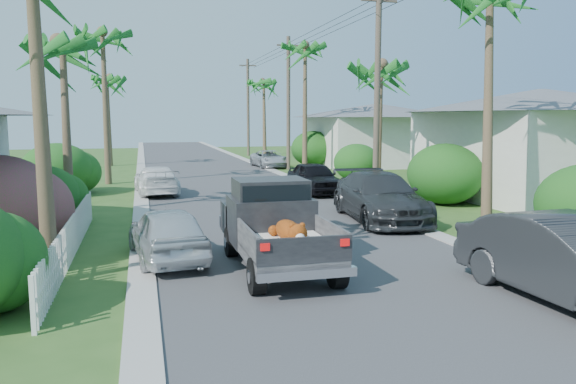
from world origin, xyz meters
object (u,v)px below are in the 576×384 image
object	(u,v)px
house_right_near	(538,147)
utility_pole_d	(248,107)
utility_pole_c	(288,102)
parked_car_rn	(571,261)
parked_car_rm	(380,197)
pickup_truck	(273,223)
parked_car_rf	(315,178)
utility_pole_b	(377,93)
house_right_far	(376,137)
parked_car_ln	(167,234)
palm_l_d	(107,78)
palm_r_d	(264,82)
palm_r_b	(380,65)
parked_car_rd	(269,159)
palm_l_b	(62,43)
palm_r_c	(305,46)
parked_car_lf	(156,181)
palm_l_c	(102,33)

from	to	relation	value
house_right_near	utility_pole_d	bearing A→B (deg)	103.43
utility_pole_d	utility_pole_c	bearing A→B (deg)	-90.00
parked_car_rn	parked_car_rm	world-z (taller)	parked_car_rn
pickup_truck	house_right_near	bearing A→B (deg)	31.23
parked_car_rf	utility_pole_b	world-z (taller)	utility_pole_b
house_right_far	parked_car_rm	bearing A→B (deg)	-113.13
parked_car_ln	parked_car_rm	bearing A→B (deg)	-159.79
pickup_truck	house_right_far	xyz separation A→B (m)	(14.22, 26.62, 1.11)
parked_car_rm	palm_l_d	xyz separation A→B (m)	(-10.19, 25.79, 5.63)
utility_pole_d	palm_l_d	bearing A→B (deg)	-143.36
palm_r_d	utility_pole_c	distance (m)	12.22
palm_r_b	parked_car_rd	bearing A→B (deg)	97.29
palm_r_d	parked_car_rd	bearing A→B (deg)	-100.17
palm_l_b	palm_l_d	bearing A→B (deg)	89.22
palm_r_c	parked_car_ln	bearing A→B (deg)	-114.58
utility_pole_b	utility_pole_d	size ratio (longest dim) A/B	1.00
parked_car_rf	palm_r_c	size ratio (longest dim) A/B	0.46
parked_car_rf	parked_car_lf	bearing A→B (deg)	165.28
palm_r_d	house_right_near	xyz separation A→B (m)	(6.50, -28.00, -4.52)
palm_r_c	pickup_truck	bearing A→B (deg)	-108.15
palm_l_d	palm_r_d	xyz separation A→B (m)	(13.00, 6.00, 0.29)
parked_car_lf	utility_pole_c	xyz separation A→B (m)	(9.20, 10.96, 3.95)
utility_pole_d	pickup_truck	bearing A→B (deg)	-99.76
utility_pole_b	house_right_near	bearing A→B (deg)	-7.70
parked_car_ln	utility_pole_b	bearing A→B (deg)	-144.21
pickup_truck	parked_car_rm	world-z (taller)	pickup_truck
palm_r_d	utility_pole_d	size ratio (longest dim) A/B	0.89
house_right_near	parked_car_rf	bearing A→B (deg)	159.75
house_right_far	pickup_truck	bearing A→B (deg)	-118.10
house_right_near	house_right_far	distance (m)	18.00
house_right_near	utility_pole_b	xyz separation A→B (m)	(-7.40, 1.00, 2.38)
palm_l_c	parked_car_ln	bearing A→B (deg)	-82.43
parked_car_rf	palm_l_c	distance (m)	13.65
palm_r_c	palm_r_d	xyz separation A→B (m)	(0.30, 14.00, -1.37)
palm_r_b	palm_l_d	bearing A→B (deg)	124.59
pickup_truck	utility_pole_d	distance (m)	40.36
palm_r_d	house_right_far	size ratio (longest dim) A/B	0.89
palm_l_b	pickup_truck	bearing A→B (deg)	-57.07
parked_car_rn	palm_r_c	size ratio (longest dim) A/B	0.53
parked_car_rf	parked_car_rn	bearing A→B (deg)	-92.43
palm_r_c	parked_car_rm	bearing A→B (deg)	-98.02
palm_r_b	parked_car_ln	bearing A→B (deg)	-134.17
house_right_near	utility_pole_d	distance (m)	31.96
parked_car_lf	utility_pole_c	bearing A→B (deg)	-134.27
house_right_near	palm_l_b	bearing A→B (deg)	180.00
palm_l_c	utility_pole_c	size ratio (longest dim) A/B	1.02
utility_pole_c	parked_car_lf	bearing A→B (deg)	-130.00
parked_car_lf	house_right_far	xyz separation A→B (m)	(16.60, 12.96, 1.47)
parked_car_ln	palm_r_d	bearing A→B (deg)	-112.92
palm_r_d	utility_pole_c	xyz separation A→B (m)	(-0.90, -12.00, -2.14)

